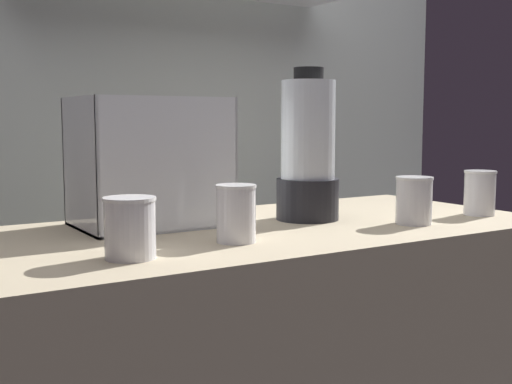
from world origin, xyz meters
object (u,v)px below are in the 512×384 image
at_px(carrot_display_bin, 153,184).
at_px(juice_cup_pomegranate_far_left, 130,232).
at_px(juice_cup_carrot_left, 236,216).
at_px(blender_pitcher, 308,155).
at_px(juice_cup_beet_right, 480,195).
at_px(juice_cup_carrot_middle, 414,203).

xyz_separation_m(carrot_display_bin, juice_cup_pomegranate_far_left, (-0.18, -0.32, -0.05)).
height_order(carrot_display_bin, juice_cup_pomegranate_far_left, carrot_display_bin).
relative_size(carrot_display_bin, juice_cup_carrot_left, 2.83).
xyz_separation_m(blender_pitcher, juice_cup_carrot_left, (-0.30, -0.17, -0.11)).
distance_m(blender_pitcher, juice_cup_beet_right, 0.46).
distance_m(blender_pitcher, juice_cup_pomegranate_far_left, 0.58).
xyz_separation_m(juice_cup_pomegranate_far_left, juice_cup_carrot_left, (0.24, 0.04, 0.01)).
distance_m(carrot_display_bin, juice_cup_carrot_left, 0.29).
height_order(carrot_display_bin, juice_cup_carrot_left, carrot_display_bin).
bearing_deg(juice_cup_carrot_middle, juice_cup_pomegranate_far_left, -179.02).
bearing_deg(carrot_display_bin, juice_cup_beet_right, -20.35).
bearing_deg(blender_pitcher, juice_cup_carrot_middle, -48.33).
bearing_deg(carrot_display_bin, juice_cup_pomegranate_far_left, -119.13).
bearing_deg(juice_cup_carrot_middle, juice_cup_carrot_left, 177.13).
xyz_separation_m(blender_pitcher, juice_cup_pomegranate_far_left, (-0.53, -0.20, -0.11)).
height_order(carrot_display_bin, blender_pitcher, blender_pitcher).
distance_m(juice_cup_carrot_left, juice_cup_beet_right, 0.72).
distance_m(juice_cup_pomegranate_far_left, juice_cup_carrot_middle, 0.70).
bearing_deg(juice_cup_pomegranate_far_left, juice_cup_carrot_left, 8.53).
relative_size(juice_cup_carrot_left, juice_cup_carrot_middle, 1.04).
height_order(juice_cup_pomegranate_far_left, juice_cup_carrot_middle, juice_cup_carrot_middle).
height_order(carrot_display_bin, juice_cup_beet_right, carrot_display_bin).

